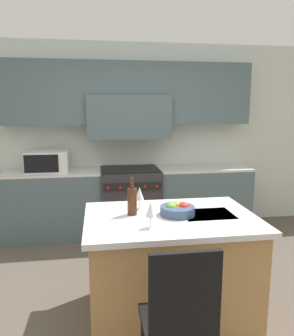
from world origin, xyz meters
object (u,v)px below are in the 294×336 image
(island_chair, at_px, (180,318))
(range_stove, at_px, (130,201))
(wine_glass_near, at_px, (151,210))
(wine_glass_far, at_px, (140,194))
(wine_bottle, at_px, (132,201))
(fruit_bowl, at_px, (177,210))
(microwave, at_px, (48,161))

(island_chair, bearing_deg, range_stove, 90.15)
(range_stove, bearing_deg, island_chair, -89.85)
(range_stove, xyz_separation_m, wine_glass_near, (-0.06, -2.21, 0.57))
(wine_glass_near, distance_m, wine_glass_far, 0.46)
(wine_bottle, relative_size, wine_glass_far, 1.60)
(range_stove, height_order, island_chair, island_chair)
(range_stove, xyz_separation_m, island_chair, (0.01, -2.83, 0.11))
(range_stove, relative_size, fruit_bowl, 3.27)
(range_stove, bearing_deg, microwave, 179.04)
(microwave, xyz_separation_m, island_chair, (1.12, -2.85, -0.49))
(wine_bottle, xyz_separation_m, fruit_bowl, (0.37, -0.06, -0.08))
(range_stove, height_order, microwave, microwave)
(wine_bottle, distance_m, fruit_bowl, 0.38)
(microwave, height_order, island_chair, microwave)
(island_chair, height_order, fruit_bowl, island_chair)
(microwave, xyz_separation_m, wine_glass_far, (1.03, -1.77, -0.03))
(microwave, bearing_deg, range_stove, -0.96)
(range_stove, relative_size, microwave, 1.71)
(wine_glass_near, bearing_deg, island_chair, -83.34)
(wine_glass_far, bearing_deg, wine_glass_near, -87.13)
(island_chair, bearing_deg, wine_bottle, 100.50)
(wine_glass_near, relative_size, wine_glass_far, 1.00)
(wine_glass_near, bearing_deg, range_stove, 88.32)
(wine_bottle, bearing_deg, range_stove, 84.94)
(range_stove, distance_m, wine_glass_far, 1.84)
(range_stove, height_order, fruit_bowl, fruit_bowl)
(wine_glass_near, bearing_deg, microwave, 115.15)
(wine_glass_near, height_order, fruit_bowl, wine_glass_near)
(microwave, distance_m, wine_bottle, 2.13)
(island_chair, bearing_deg, wine_glass_far, 95.05)
(range_stove, height_order, wine_glass_near, wine_glass_near)
(microwave, height_order, wine_glass_near, microwave)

